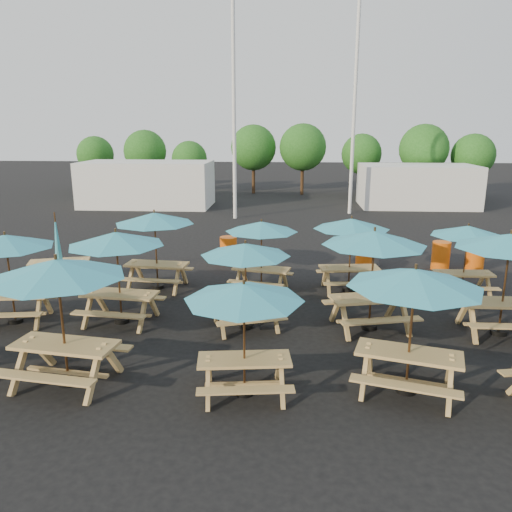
# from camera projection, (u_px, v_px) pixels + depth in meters

# --- Properties ---
(ground) EXTENTS (120.00, 120.00, 0.00)m
(ground) POSITION_uv_depth(u_px,v_px,m) (252.00, 307.00, 13.96)
(ground) COLOR black
(ground) RESTS_ON ground
(picnic_unit_1) EXTENTS (2.65, 2.65, 2.34)m
(picnic_unit_1) POSITION_uv_depth(u_px,v_px,m) (6.00, 245.00, 12.38)
(picnic_unit_1) COLOR tan
(picnic_unit_1) RESTS_ON ground
(picnic_unit_2) EXTENTS (2.22, 2.06, 2.34)m
(picnic_unit_2) POSITION_uv_depth(u_px,v_px,m) (59.00, 255.00, 15.80)
(picnic_unit_2) COLOR tan
(picnic_unit_2) RESTS_ON ground
(picnic_unit_3) EXTENTS (2.88, 2.88, 2.56)m
(picnic_unit_3) POSITION_uv_depth(u_px,v_px,m) (57.00, 275.00, 9.27)
(picnic_unit_3) COLOR tan
(picnic_unit_3) RESTS_ON ground
(picnic_unit_4) EXTENTS (2.65, 2.65, 2.41)m
(picnic_unit_4) POSITION_uv_depth(u_px,v_px,m) (116.00, 243.00, 12.37)
(picnic_unit_4) COLOR tan
(picnic_unit_4) RESTS_ON ground
(picnic_unit_5) EXTENTS (2.62, 2.62, 2.42)m
(picnic_unit_5) POSITION_uv_depth(u_px,v_px,m) (155.00, 222.00, 15.09)
(picnic_unit_5) COLOR tan
(picnic_unit_5) RESTS_ON ground
(picnic_unit_6) EXTENTS (2.45, 2.45, 2.21)m
(picnic_unit_6) POSITION_uv_depth(u_px,v_px,m) (244.00, 297.00, 8.96)
(picnic_unit_6) COLOR tan
(picnic_unit_6) RESTS_ON ground
(picnic_unit_7) EXTENTS (2.78, 2.78, 2.20)m
(picnic_unit_7) POSITION_uv_depth(u_px,v_px,m) (245.00, 254.00, 12.06)
(picnic_unit_7) COLOR tan
(picnic_unit_7) RESTS_ON ground
(picnic_unit_8) EXTENTS (2.62, 2.62, 2.19)m
(picnic_unit_8) POSITION_uv_depth(u_px,v_px,m) (261.00, 230.00, 14.91)
(picnic_unit_8) COLOR tan
(picnic_unit_8) RESTS_ON ground
(picnic_unit_9) EXTENTS (3.04, 3.04, 2.46)m
(picnic_unit_9) POSITION_uv_depth(u_px,v_px,m) (415.00, 284.00, 8.98)
(picnic_unit_9) COLOR tan
(picnic_unit_9) RESTS_ON ground
(picnic_unit_10) EXTENTS (3.03, 3.03, 2.52)m
(picnic_unit_10) POSITION_uv_depth(u_px,v_px,m) (374.00, 243.00, 11.94)
(picnic_unit_10) COLOR tan
(picnic_unit_10) RESTS_ON ground
(picnic_unit_11) EXTENTS (2.51, 2.51, 2.28)m
(picnic_unit_11) POSITION_uv_depth(u_px,v_px,m) (351.00, 227.00, 14.87)
(picnic_unit_11) COLOR tan
(picnic_unit_11) RESTS_ON ground
(picnic_unit_13) EXTENTS (2.53, 2.53, 2.53)m
(picnic_unit_13) POSITION_uv_depth(u_px,v_px,m) (510.00, 246.00, 11.61)
(picnic_unit_13) COLOR tan
(picnic_unit_13) RESTS_ON ground
(picnic_unit_14) EXTENTS (2.17, 2.17, 2.14)m
(picnic_unit_14) POSITION_uv_depth(u_px,v_px,m) (468.00, 234.00, 14.49)
(picnic_unit_14) COLOR tan
(picnic_unit_14) RESTS_ON ground
(waste_bin_0) EXTENTS (0.62, 0.62, 1.00)m
(waste_bin_0) POSITION_uv_depth(u_px,v_px,m) (228.00, 250.00, 18.33)
(waste_bin_0) COLOR #E45A0D
(waste_bin_0) RESTS_ON ground
(waste_bin_1) EXTENTS (0.62, 0.62, 1.00)m
(waste_bin_1) POSITION_uv_depth(u_px,v_px,m) (364.00, 252.00, 18.05)
(waste_bin_1) COLOR #E45A0D
(waste_bin_1) RESTS_ON ground
(waste_bin_2) EXTENTS (0.62, 0.62, 1.00)m
(waste_bin_2) POSITION_uv_depth(u_px,v_px,m) (372.00, 251.00, 18.18)
(waste_bin_2) COLOR gray
(waste_bin_2) RESTS_ON ground
(waste_bin_3) EXTENTS (0.62, 0.62, 1.00)m
(waste_bin_3) POSITION_uv_depth(u_px,v_px,m) (441.00, 256.00, 17.57)
(waste_bin_3) COLOR #E45A0D
(waste_bin_3) RESTS_ON ground
(waste_bin_4) EXTENTS (0.62, 0.62, 1.00)m
(waste_bin_4) POSITION_uv_depth(u_px,v_px,m) (475.00, 256.00, 17.48)
(waste_bin_4) COLOR #E45A0D
(waste_bin_4) RESTS_ON ground
(mast_0) EXTENTS (0.20, 0.20, 12.00)m
(mast_0) POSITION_uv_depth(u_px,v_px,m) (234.00, 105.00, 26.11)
(mast_0) COLOR silver
(mast_0) RESTS_ON ground
(mast_1) EXTENTS (0.20, 0.20, 12.00)m
(mast_1) POSITION_uv_depth(u_px,v_px,m) (354.00, 106.00, 27.61)
(mast_1) COLOR silver
(mast_1) RESTS_ON ground
(event_tent_0) EXTENTS (8.00, 4.00, 2.80)m
(event_tent_0) POSITION_uv_depth(u_px,v_px,m) (147.00, 184.00, 31.51)
(event_tent_0) COLOR silver
(event_tent_0) RESTS_ON ground
(event_tent_1) EXTENTS (7.00, 4.00, 2.60)m
(event_tent_1) POSITION_uv_depth(u_px,v_px,m) (417.00, 186.00, 31.40)
(event_tent_1) COLOR silver
(event_tent_1) RESTS_ON ground
(tree_0) EXTENTS (2.80, 2.80, 4.24)m
(tree_0) POSITION_uv_depth(u_px,v_px,m) (95.00, 155.00, 38.55)
(tree_0) COLOR #382314
(tree_0) RESTS_ON ground
(tree_1) EXTENTS (3.11, 3.11, 4.72)m
(tree_1) POSITION_uv_depth(u_px,v_px,m) (145.00, 151.00, 36.89)
(tree_1) COLOR #382314
(tree_1) RESTS_ON ground
(tree_2) EXTENTS (2.59, 2.59, 3.93)m
(tree_2) POSITION_uv_depth(u_px,v_px,m) (189.00, 159.00, 36.56)
(tree_2) COLOR #382314
(tree_2) RESTS_ON ground
(tree_3) EXTENTS (3.36, 3.36, 5.09)m
(tree_3) POSITION_uv_depth(u_px,v_px,m) (253.00, 148.00, 37.09)
(tree_3) COLOR #382314
(tree_3) RESTS_ON ground
(tree_4) EXTENTS (3.41, 3.41, 5.17)m
(tree_4) POSITION_uv_depth(u_px,v_px,m) (303.00, 147.00, 36.40)
(tree_4) COLOR #382314
(tree_4) RESTS_ON ground
(tree_5) EXTENTS (2.94, 2.94, 4.45)m
(tree_5) POSITION_uv_depth(u_px,v_px,m) (361.00, 154.00, 36.64)
(tree_5) COLOR #382314
(tree_5) RESTS_ON ground
(tree_6) EXTENTS (3.38, 3.38, 5.13)m
(tree_6) POSITION_uv_depth(u_px,v_px,m) (424.00, 149.00, 34.55)
(tree_6) COLOR #382314
(tree_6) RESTS_ON ground
(tree_7) EXTENTS (2.95, 2.95, 4.48)m
(tree_7) POSITION_uv_depth(u_px,v_px,m) (473.00, 155.00, 34.46)
(tree_7) COLOR #382314
(tree_7) RESTS_ON ground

